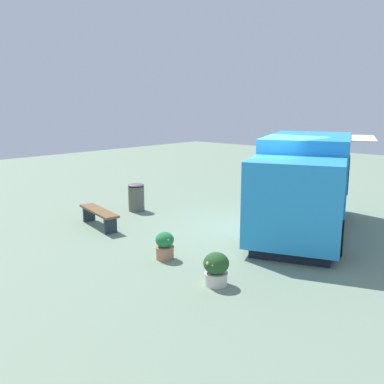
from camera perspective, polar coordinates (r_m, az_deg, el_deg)
ground_plane at (r=11.48m, az=9.45°, el=-5.02°), size 40.00×40.00×0.00m
food_truck at (r=11.42m, az=15.02°, el=0.83°), size 5.70×3.87×2.47m
person_customer at (r=15.21m, az=9.16°, el=0.42°), size 0.57×0.77×0.89m
planter_flowering_near at (r=9.14m, az=-3.72°, el=-7.25°), size 0.41×0.41×0.60m
planter_flowering_far at (r=7.87m, az=3.29°, el=-10.32°), size 0.48×0.48×0.62m
plaza_bench at (r=11.72m, az=-12.55°, el=-2.93°), size 0.78×1.85×0.48m
trash_bin at (r=13.31m, az=-7.59°, el=-0.67°), size 0.51×0.51×0.88m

